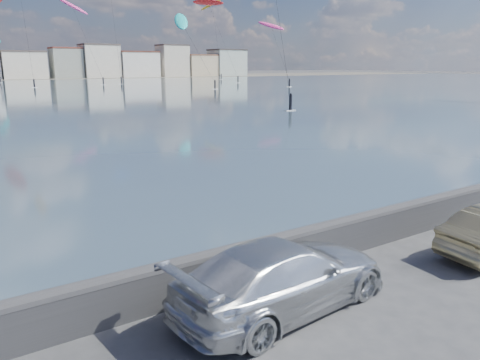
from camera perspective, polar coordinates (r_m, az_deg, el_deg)
name	(u,v)px	position (r m, az deg, el deg)	size (l,w,h in m)	color
ground	(312,341)	(9.52, 8.76, -18.80)	(700.00, 700.00, 0.00)	#333335
seawall	(235,264)	(11.13, -0.61, -10.16)	(400.00, 0.36, 1.08)	#28282B
car_silver	(284,276)	(10.19, 5.34, -11.52)	(2.11, 5.20, 1.51)	silver
kitesurfer_0	(181,22)	(113.12, -7.17, 18.60)	(6.55, 18.31, 17.34)	#19BFBF
kitesurfer_4	(73,7)	(142.61, -19.74, 19.25)	(8.82, 17.57, 23.33)	#E5338C
kitesurfer_12	(212,5)	(180.69, -3.38, 20.55)	(8.82, 13.70, 29.36)	#BF8C19
kitesurfer_13	(208,3)	(150.70, -3.89, 20.69)	(8.62, 20.38, 24.62)	red
kitesurfer_14	(271,27)	(120.76, 3.85, 18.12)	(4.89, 13.01, 16.06)	#E5338C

